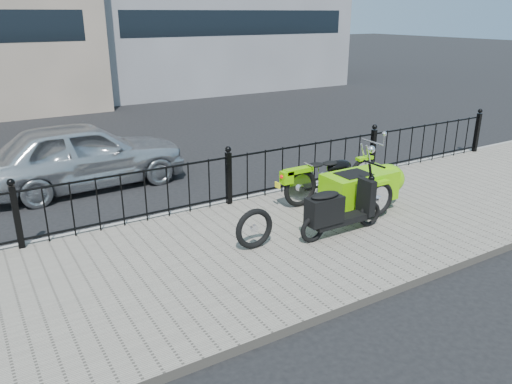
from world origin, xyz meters
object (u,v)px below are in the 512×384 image
spare_tire (254,229)px  sedan_car (84,154)px  motorcycle_sidecar (361,182)px  scooter (337,210)px

spare_tire → sedan_car: (-1.36, 4.47, 0.26)m
motorcycle_sidecar → sedan_car: sedan_car is taller
motorcycle_sidecar → spare_tire: motorcycle_sidecar is taller
motorcycle_sidecar → sedan_car: size_ratio=0.56×
scooter → spare_tire: scooter is taller
motorcycle_sidecar → scooter: (-1.12, -0.70, -0.06)m
scooter → sedan_car: (-2.69, 4.75, 0.15)m
motorcycle_sidecar → scooter: 1.32m
sedan_car → spare_tire: bearing=-165.3°
scooter → spare_tire: (-1.33, 0.28, -0.11)m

